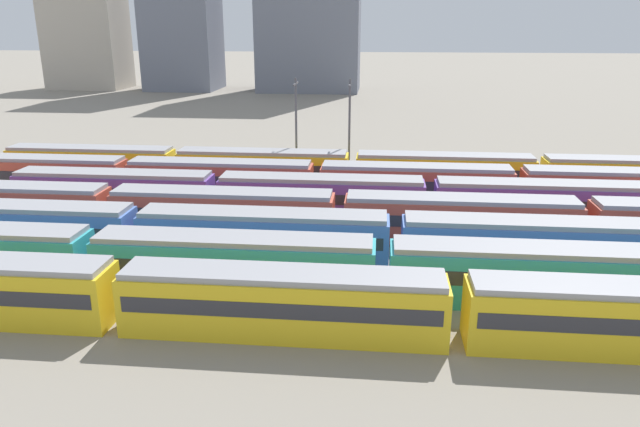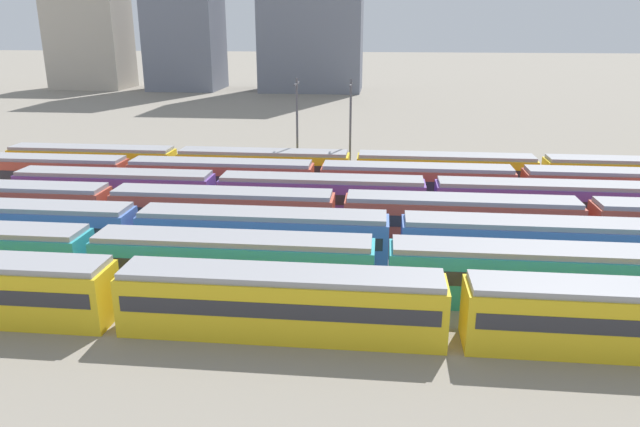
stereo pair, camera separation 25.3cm
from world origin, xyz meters
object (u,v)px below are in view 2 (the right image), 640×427
(train_track_4, at_px, (321,197))
(train_track_3, at_px, (586,224))
(train_track_1, at_px, (537,275))
(catenary_pole_3, at_px, (297,125))
(train_track_2, at_px, (533,246))
(train_track_0, at_px, (640,319))
(train_track_6, at_px, (445,172))
(catenary_pole_1, at_px, (350,125))
(train_track_5, at_px, (518,187))

(train_track_4, bearing_deg, train_track_3, -14.00)
(train_track_1, xyz_separation_m, catenary_pole_3, (-18.82, 28.82, 4.14))
(train_track_3, xyz_separation_m, catenary_pole_3, (-24.85, 18.42, 4.14))
(train_track_1, distance_m, catenary_pole_3, 34.66)
(train_track_1, xyz_separation_m, train_track_2, (0.91, 5.20, 0.00))
(train_track_0, distance_m, train_track_4, 28.04)
(train_track_3, relative_size, train_track_6, 1.20)
(train_track_3, bearing_deg, train_track_4, 166.00)
(train_track_2, bearing_deg, catenary_pole_3, 129.87)
(train_track_1, bearing_deg, train_track_2, 80.09)
(train_track_0, height_order, train_track_2, same)
(catenary_pole_1, bearing_deg, train_track_1, -65.89)
(train_track_0, relative_size, train_track_6, 1.00)
(train_track_0, relative_size, train_track_3, 0.83)
(train_track_0, relative_size, train_track_4, 1.68)
(train_track_1, relative_size, train_track_2, 1.00)
(train_track_0, xyz_separation_m, train_track_3, (2.06, 15.60, 0.00))
(train_track_0, bearing_deg, train_track_1, 127.40)
(train_track_6, xyz_separation_m, catenary_pole_1, (-9.96, 3.27, 4.10))
(train_track_0, xyz_separation_m, train_track_6, (-7.12, 31.20, 0.00))
(train_track_6, xyz_separation_m, catenary_pole_3, (-15.68, 2.82, 4.14))
(catenary_pole_3, bearing_deg, train_track_0, -56.17)
(train_track_5, bearing_deg, train_track_4, -163.84)
(train_track_2, distance_m, train_track_5, 15.76)
(train_track_0, bearing_deg, train_track_5, 91.88)
(train_track_3, distance_m, catenary_pole_3, 31.21)
(train_track_0, xyz_separation_m, train_track_4, (-18.80, 20.80, -0.00))
(train_track_4, bearing_deg, train_track_0, -47.89)
(train_track_4, distance_m, train_track_5, 18.69)
(train_track_1, bearing_deg, train_track_0, -52.60)
(train_track_2, xyz_separation_m, train_track_4, (-15.73, 10.40, -0.00))
(train_track_1, height_order, catenary_pole_3, catenary_pole_3)
(train_track_6, height_order, catenary_pole_3, catenary_pole_3)
(catenary_pole_3, bearing_deg, train_track_4, -73.19)
(train_track_1, bearing_deg, catenary_pole_1, 114.11)
(train_track_2, distance_m, catenary_pole_1, 28.15)
(train_track_4, height_order, catenary_pole_3, catenary_pole_3)
(train_track_0, distance_m, catenary_pole_3, 41.15)
(train_track_4, relative_size, train_track_6, 0.60)
(train_track_2, bearing_deg, train_track_4, 146.54)
(train_track_4, bearing_deg, catenary_pole_3, 106.81)
(train_track_2, relative_size, catenary_pole_1, 8.60)
(train_track_2, xyz_separation_m, train_track_5, (2.21, 15.60, 0.00))
(train_track_2, xyz_separation_m, catenary_pole_1, (-14.01, 24.07, 4.10))
(train_track_6, bearing_deg, catenary_pole_1, 161.81)
(train_track_0, height_order, train_track_3, same)
(train_track_1, relative_size, train_track_3, 0.83)
(train_track_3, relative_size, catenary_pole_3, 10.27)
(train_track_2, distance_m, train_track_3, 7.30)
(catenary_pole_1, bearing_deg, train_track_3, -44.60)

